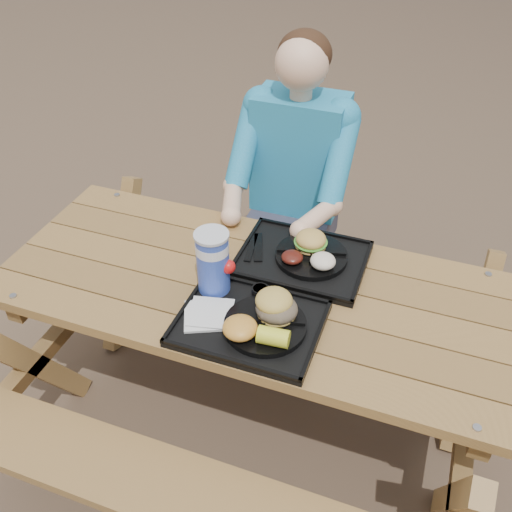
% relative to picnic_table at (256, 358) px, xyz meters
% --- Properties ---
extents(ground, '(60.00, 60.00, 0.00)m').
position_rel_picnic_table_xyz_m(ground, '(0.00, 0.00, -0.38)').
color(ground, '#999999').
rests_on(ground, ground).
extents(picnic_table, '(1.80, 1.49, 0.75)m').
position_rel_picnic_table_xyz_m(picnic_table, '(0.00, 0.00, 0.00)').
color(picnic_table, '#999999').
rests_on(picnic_table, ground).
extents(tray_near, '(0.45, 0.35, 0.02)m').
position_rel_picnic_table_xyz_m(tray_near, '(0.05, -0.19, 0.39)').
color(tray_near, black).
rests_on(tray_near, picnic_table).
extents(tray_far, '(0.45, 0.35, 0.02)m').
position_rel_picnic_table_xyz_m(tray_far, '(0.11, 0.18, 0.39)').
color(tray_far, black).
rests_on(tray_far, picnic_table).
extents(plate_near, '(0.26, 0.26, 0.02)m').
position_rel_picnic_table_xyz_m(plate_near, '(0.10, -0.20, 0.41)').
color(plate_near, black).
rests_on(plate_near, tray_near).
extents(plate_far, '(0.26, 0.26, 0.02)m').
position_rel_picnic_table_xyz_m(plate_far, '(0.14, 0.19, 0.41)').
color(plate_far, black).
rests_on(plate_far, tray_far).
extents(napkin_stack, '(0.19, 0.19, 0.02)m').
position_rel_picnic_table_xyz_m(napkin_stack, '(-0.09, -0.22, 0.40)').
color(napkin_stack, silver).
rests_on(napkin_stack, tray_near).
extents(soda_cup, '(0.11, 0.11, 0.22)m').
position_rel_picnic_table_xyz_m(soda_cup, '(-0.12, -0.08, 0.50)').
color(soda_cup, '#1633A6').
rests_on(soda_cup, tray_near).
extents(condiment_bbq, '(0.06, 0.06, 0.03)m').
position_rel_picnic_table_xyz_m(condiment_bbq, '(0.04, -0.06, 0.41)').
color(condiment_bbq, '#341005').
rests_on(condiment_bbq, tray_near).
extents(condiment_mustard, '(0.05, 0.05, 0.03)m').
position_rel_picnic_table_xyz_m(condiment_mustard, '(0.12, -0.08, 0.41)').
color(condiment_mustard, yellow).
rests_on(condiment_mustard, tray_near).
extents(sandwich, '(0.12, 0.12, 0.13)m').
position_rel_picnic_table_xyz_m(sandwich, '(0.12, -0.15, 0.48)').
color(sandwich, gold).
rests_on(sandwich, plate_near).
extents(mac_cheese, '(0.11, 0.11, 0.05)m').
position_rel_picnic_table_xyz_m(mac_cheese, '(0.05, -0.27, 0.44)').
color(mac_cheese, gold).
rests_on(mac_cheese, plate_near).
extents(corn_cob, '(0.10, 0.10, 0.06)m').
position_rel_picnic_table_xyz_m(corn_cob, '(0.15, -0.27, 0.44)').
color(corn_cob, yellow).
rests_on(corn_cob, plate_near).
extents(cutlery_far, '(0.08, 0.17, 0.01)m').
position_rel_picnic_table_xyz_m(cutlery_far, '(-0.06, 0.18, 0.40)').
color(cutlery_far, black).
rests_on(cutlery_far, tray_far).
extents(burger, '(0.11, 0.11, 0.10)m').
position_rel_picnic_table_xyz_m(burger, '(0.13, 0.22, 0.47)').
color(burger, gold).
rests_on(burger, plate_far).
extents(baked_beans, '(0.08, 0.08, 0.03)m').
position_rel_picnic_table_xyz_m(baked_beans, '(0.09, 0.12, 0.43)').
color(baked_beans, '#4D160F').
rests_on(baked_beans, plate_far).
extents(potato_salad, '(0.09, 0.09, 0.05)m').
position_rel_picnic_table_xyz_m(potato_salad, '(0.20, 0.13, 0.44)').
color(potato_salad, '#EDE2C9').
rests_on(potato_salad, plate_far).
extents(diner, '(0.48, 0.84, 1.28)m').
position_rel_picnic_table_xyz_m(diner, '(-0.07, 0.72, 0.27)').
color(diner, '#1CC5BA').
rests_on(diner, ground).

